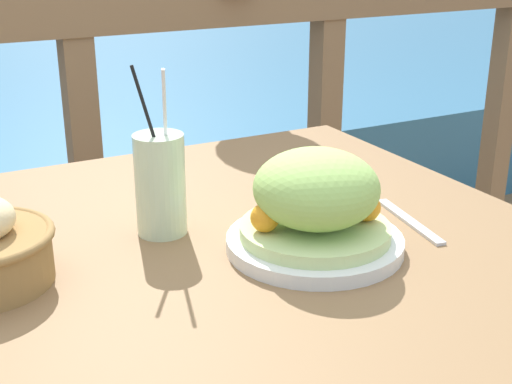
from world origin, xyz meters
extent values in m
cube|color=olive|center=(0.00, 0.00, 0.70)|extent=(0.96, 0.96, 0.04)
cube|color=olive|center=(0.42, 0.42, 0.34)|extent=(0.06, 0.06, 0.68)
cube|color=brown|center=(0.00, 0.80, 0.96)|extent=(2.80, 0.08, 0.09)
cube|color=brown|center=(0.00, 0.80, 0.46)|extent=(0.07, 0.07, 0.91)
cube|color=brown|center=(0.68, 0.80, 0.46)|extent=(0.07, 0.07, 0.91)
cube|color=brown|center=(1.36, 0.80, 0.46)|extent=(0.07, 0.07, 0.91)
cylinder|color=silver|center=(0.10, -0.07, 0.73)|extent=(0.25, 0.25, 0.02)
cylinder|color=#C6DB8E|center=(0.10, -0.07, 0.75)|extent=(0.21, 0.21, 0.02)
ellipsoid|color=#9EC660|center=(0.10, -0.07, 0.81)|extent=(0.17, 0.17, 0.11)
sphere|color=orange|center=(0.17, -0.09, 0.78)|extent=(0.04, 0.04, 0.04)
sphere|color=orange|center=(0.03, -0.05, 0.78)|extent=(0.04, 0.04, 0.04)
cylinder|color=beige|center=(-0.07, 0.09, 0.80)|extent=(0.07, 0.07, 0.15)
cylinder|color=white|center=(-0.06, 0.09, 0.86)|extent=(0.03, 0.06, 0.21)
cylinder|color=black|center=(-0.07, 0.08, 0.86)|extent=(0.05, 0.04, 0.21)
cube|color=silver|center=(0.28, -0.05, 0.72)|extent=(0.04, 0.18, 0.00)
camera|label=1|loc=(-0.40, -0.83, 1.15)|focal=50.00mm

